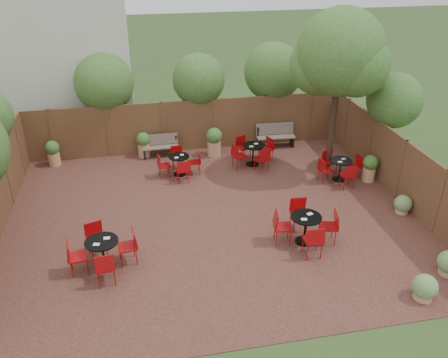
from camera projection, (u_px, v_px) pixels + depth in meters
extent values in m
plane|color=#354F23|center=(212.00, 218.00, 13.75)|extent=(80.00, 80.00, 0.00)
cube|color=#3A1A17|center=(212.00, 217.00, 13.74)|extent=(12.00, 10.00, 0.02)
cube|color=brown|center=(189.00, 126.00, 17.60)|extent=(12.00, 0.08, 2.00)
cube|color=brown|center=(401.00, 170.00, 14.31)|extent=(0.08, 10.00, 2.00)
cube|color=beige|center=(62.00, 35.00, 18.00)|extent=(5.00, 4.00, 8.00)
sphere|color=#335E1E|center=(104.00, 83.00, 16.91)|extent=(2.17, 2.17, 2.17)
sphere|color=#335E1E|center=(199.00, 80.00, 17.45)|extent=(1.99, 1.99, 1.99)
sphere|color=#335E1E|center=(273.00, 72.00, 18.09)|extent=(2.30, 2.30, 2.30)
sphere|color=#335E1E|center=(395.00, 101.00, 15.40)|extent=(1.86, 1.86, 1.86)
cylinder|color=black|center=(334.00, 112.00, 15.38)|extent=(0.21, 0.21, 4.41)
sphere|color=#335E1E|center=(341.00, 52.00, 14.44)|extent=(2.80, 2.80, 2.80)
sphere|color=#335E1E|center=(320.00, 65.00, 14.93)|extent=(1.96, 1.96, 1.96)
sphere|color=#335E1E|center=(357.00, 64.00, 14.31)|extent=(2.05, 2.05, 2.05)
cube|color=brown|center=(160.00, 147.00, 17.29)|extent=(1.36, 0.42, 0.05)
cube|color=brown|center=(160.00, 139.00, 17.33)|extent=(1.36, 0.12, 0.41)
cube|color=black|center=(144.00, 153.00, 17.28)|extent=(0.06, 0.41, 0.36)
cube|color=black|center=(177.00, 151.00, 17.49)|extent=(0.06, 0.41, 0.36)
cube|color=brown|center=(276.00, 137.00, 18.05)|extent=(1.52, 0.53, 0.05)
cube|color=brown|center=(275.00, 129.00, 18.09)|extent=(1.50, 0.19, 0.45)
cube|color=black|center=(259.00, 144.00, 18.04)|extent=(0.08, 0.45, 0.40)
cube|color=black|center=(292.00, 141.00, 18.27)|extent=(0.08, 0.45, 0.40)
cylinder|color=black|center=(304.00, 241.00, 12.64)|extent=(0.49, 0.49, 0.03)
cylinder|color=black|center=(305.00, 229.00, 12.45)|extent=(0.06, 0.06, 0.77)
cylinder|color=black|center=(306.00, 217.00, 12.26)|extent=(0.84, 0.84, 0.03)
cube|color=white|center=(310.00, 214.00, 12.35)|extent=(0.17, 0.13, 0.02)
cube|color=white|center=(304.00, 219.00, 12.12)|extent=(0.17, 0.13, 0.02)
cylinder|color=black|center=(339.00, 179.00, 15.82)|extent=(0.44, 0.44, 0.03)
cylinder|color=black|center=(340.00, 170.00, 15.65)|extent=(0.05, 0.05, 0.70)
cylinder|color=black|center=(341.00, 161.00, 15.48)|extent=(0.75, 0.75, 0.03)
cube|color=white|center=(344.00, 159.00, 15.56)|extent=(0.15, 0.12, 0.01)
cube|color=white|center=(340.00, 162.00, 15.35)|extent=(0.15, 0.12, 0.01)
cylinder|color=black|center=(105.00, 267.00, 11.67)|extent=(0.48, 0.48, 0.03)
cylinder|color=black|center=(103.00, 254.00, 11.49)|extent=(0.05, 0.05, 0.76)
cylinder|color=black|center=(101.00, 242.00, 11.30)|extent=(0.83, 0.83, 0.03)
cube|color=white|center=(107.00, 238.00, 11.39)|extent=(0.17, 0.13, 0.02)
cube|color=white|center=(96.00, 244.00, 11.16)|extent=(0.17, 0.13, 0.02)
cylinder|color=black|center=(253.00, 164.00, 16.86)|extent=(0.46, 0.46, 0.03)
cylinder|color=black|center=(253.00, 155.00, 16.68)|extent=(0.05, 0.05, 0.73)
cylinder|color=black|center=(253.00, 145.00, 16.51)|extent=(0.79, 0.79, 0.03)
cube|color=white|center=(256.00, 144.00, 16.59)|extent=(0.17, 0.15, 0.02)
cube|color=white|center=(251.00, 146.00, 16.37)|extent=(0.17, 0.15, 0.02)
cylinder|color=black|center=(180.00, 174.00, 16.16)|extent=(0.42, 0.42, 0.03)
cylinder|color=black|center=(179.00, 165.00, 16.00)|extent=(0.05, 0.05, 0.67)
cylinder|color=black|center=(179.00, 157.00, 15.83)|extent=(0.73, 0.73, 0.03)
cube|color=white|center=(182.00, 155.00, 15.91)|extent=(0.14, 0.10, 0.01)
cube|color=white|center=(176.00, 158.00, 15.71)|extent=(0.14, 0.10, 0.01)
cylinder|color=tan|center=(144.00, 150.00, 17.38)|extent=(0.44, 0.44, 0.50)
sphere|color=#335E1E|center=(143.00, 139.00, 17.17)|extent=(0.52, 0.52, 0.52)
cylinder|color=tan|center=(214.00, 148.00, 17.43)|extent=(0.51, 0.51, 0.58)
sphere|color=#335E1E|center=(214.00, 136.00, 17.18)|extent=(0.61, 0.61, 0.61)
cylinder|color=tan|center=(54.00, 159.00, 16.72)|extent=(0.43, 0.43, 0.49)
sphere|color=#335E1E|center=(52.00, 148.00, 16.52)|extent=(0.51, 0.51, 0.51)
cylinder|color=tan|center=(369.00, 174.00, 15.66)|extent=(0.43, 0.43, 0.49)
sphere|color=#335E1E|center=(371.00, 163.00, 15.46)|extent=(0.51, 0.51, 0.51)
cylinder|color=tan|center=(448.00, 270.00, 11.43)|extent=(0.43, 0.43, 0.20)
cylinder|color=tan|center=(423.00, 295.00, 10.65)|extent=(0.43, 0.43, 0.19)
sphere|color=#5F8344|center=(425.00, 287.00, 10.53)|extent=(0.58, 0.58, 0.58)
cylinder|color=tan|center=(402.00, 210.00, 13.93)|extent=(0.39, 0.39, 0.18)
sphere|color=#5F8344|center=(403.00, 204.00, 13.83)|extent=(0.53, 0.53, 0.53)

